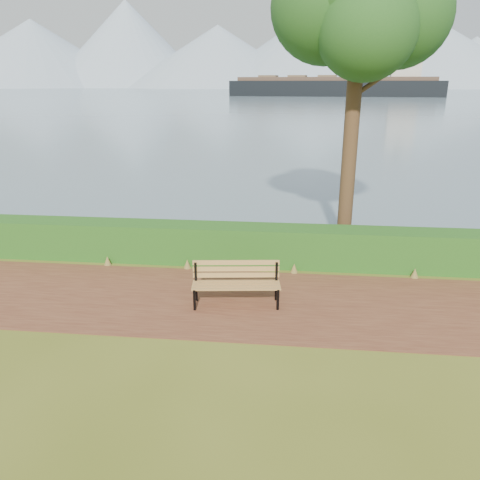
# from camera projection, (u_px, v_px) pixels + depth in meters

# --- Properties ---
(ground) EXTENTS (140.00, 140.00, 0.00)m
(ground) POSITION_uv_depth(u_px,v_px,m) (218.00, 307.00, 9.86)
(ground) COLOR #4E5919
(ground) RESTS_ON ground
(path) EXTENTS (40.00, 3.40, 0.01)m
(path) POSITION_uv_depth(u_px,v_px,m) (220.00, 300.00, 10.14)
(path) COLOR #51281B
(path) RESTS_ON ground
(hedge) EXTENTS (32.00, 0.85, 1.00)m
(hedge) POSITION_uv_depth(u_px,v_px,m) (233.00, 244.00, 12.15)
(hedge) COLOR #154413
(hedge) RESTS_ON ground
(water) EXTENTS (700.00, 510.00, 0.00)m
(water) POSITION_uv_depth(u_px,v_px,m) (290.00, 91.00, 254.71)
(water) COLOR slate
(water) RESTS_ON ground
(mountains) EXTENTS (585.00, 190.00, 70.00)m
(mountains) POSITION_uv_depth(u_px,v_px,m) (281.00, 52.00, 384.31)
(mountains) COLOR #869CB3
(mountains) RESTS_ON ground
(bench) EXTENTS (1.89, 0.76, 0.92)m
(bench) POSITION_uv_depth(u_px,v_px,m) (236.00, 280.00, 9.86)
(bench) COLOR black
(bench) RESTS_ON ground
(cargo_ship) EXTENTS (69.22, 18.80, 20.77)m
(cargo_ship) POSITION_uv_depth(u_px,v_px,m) (341.00, 87.00, 153.06)
(cargo_ship) COLOR black
(cargo_ship) RESTS_ON ground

